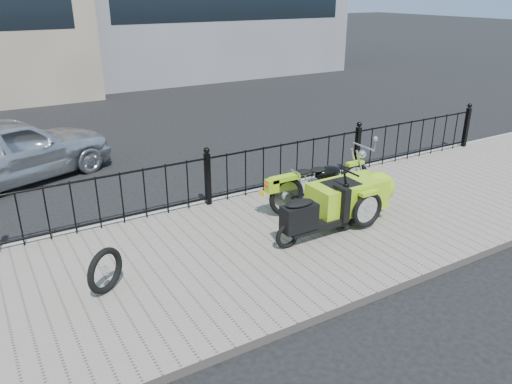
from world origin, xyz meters
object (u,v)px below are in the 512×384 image
motorcycle_sidecar (350,191)px  scooter (312,217)px  sedan_car (11,150)px  spare_tire (105,271)px

motorcycle_sidecar → scooter: (-1.08, -0.40, -0.07)m
motorcycle_sidecar → sedan_car: size_ratio=0.56×
motorcycle_sidecar → scooter: 1.15m
spare_tire → scooter: bearing=-4.0°
motorcycle_sidecar → spare_tire: bearing=-177.6°
motorcycle_sidecar → scooter: size_ratio=1.49×
motorcycle_sidecar → spare_tire: 4.20m
scooter → sedan_car: (-3.60, 5.47, 0.17)m
spare_tire → sedan_car: 5.28m
motorcycle_sidecar → scooter: scooter is taller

